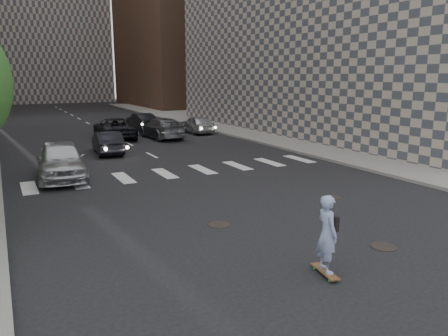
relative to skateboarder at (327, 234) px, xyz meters
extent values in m
plane|color=black|center=(1.37, 3.10, -1.03)|extent=(160.00, 160.00, 0.00)
cube|color=gray|center=(15.87, 23.10, -0.95)|extent=(13.00, 80.00, 0.15)
cube|color=black|center=(12.57, 17.10, 0.97)|extent=(0.30, 18.00, 4.00)
cylinder|color=black|center=(2.57, 0.60, -1.02)|extent=(0.70, 0.70, 0.02)
cylinder|color=black|center=(-0.63, 4.30, -1.02)|extent=(0.70, 0.70, 0.02)
cylinder|color=black|center=(4.67, 5.10, -1.02)|extent=(0.70, 0.70, 0.02)
cube|color=brown|center=(0.00, 0.00, -0.94)|extent=(0.41, 1.01, 0.02)
cylinder|color=green|center=(-0.15, -0.33, -1.00)|extent=(0.04, 0.07, 0.07)
cylinder|color=green|center=(0.02, -0.36, -1.00)|extent=(0.04, 0.07, 0.07)
cylinder|color=green|center=(-0.03, 0.36, -1.00)|extent=(0.04, 0.07, 0.07)
cylinder|color=green|center=(0.14, 0.33, -1.00)|extent=(0.04, 0.07, 0.07)
imported|color=#838BBE|center=(0.00, 0.00, 0.00)|extent=(0.56, 0.74, 1.86)
cube|color=black|center=(0.20, 0.02, 0.23)|extent=(0.16, 0.32, 0.35)
imported|color=#B0B3B7|center=(-4.13, 13.29, -0.17)|extent=(2.47, 5.20, 1.72)
imported|color=black|center=(-0.79, 18.86, -0.36)|extent=(1.76, 4.19, 1.35)
imported|color=#5B5D62|center=(4.31, 23.64, -0.27)|extent=(2.39, 5.34, 1.52)
imported|color=black|center=(1.12, 25.03, -0.26)|extent=(3.01, 5.75, 1.55)
imported|color=silver|center=(7.87, 25.16, -0.31)|extent=(1.78, 4.25, 1.44)
imported|color=black|center=(4.67, 29.97, -0.33)|extent=(1.73, 4.33, 1.40)
camera|label=1|loc=(-6.53, -7.39, 3.60)|focal=35.00mm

